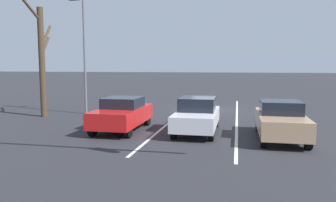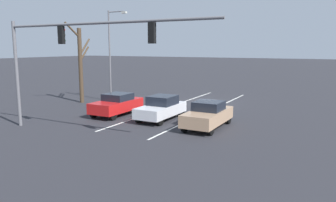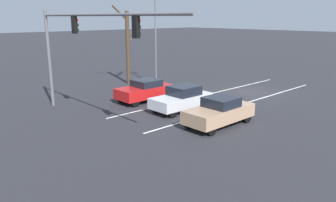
% 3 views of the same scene
% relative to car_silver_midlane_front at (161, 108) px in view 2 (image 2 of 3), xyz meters
% --- Properties ---
extents(ground_plane, '(240.00, 240.00, 0.00)m').
position_rel_car_silver_midlane_front_xyz_m(ground_plane, '(-0.01, -7.82, -0.79)').
color(ground_plane, '#28282D').
extents(lane_stripe_left_divider, '(0.12, 18.42, 0.01)m').
position_rel_car_silver_midlane_front_xyz_m(lane_stripe_left_divider, '(-1.77, -4.61, -0.78)').
color(lane_stripe_left_divider, silver).
rests_on(lane_stripe_left_divider, ground_plane).
extents(lane_stripe_center_divider, '(0.12, 18.42, 0.01)m').
position_rel_car_silver_midlane_front_xyz_m(lane_stripe_center_divider, '(1.75, -4.61, -0.78)').
color(lane_stripe_center_divider, silver).
rests_on(lane_stripe_center_divider, ground_plane).
extents(car_silver_midlane_front, '(1.79, 4.19, 1.59)m').
position_rel_car_silver_midlane_front_xyz_m(car_silver_midlane_front, '(0.00, 0.00, 0.00)').
color(car_silver_midlane_front, silver).
rests_on(car_silver_midlane_front, ground_plane).
extents(car_tan_leftlane_front, '(1.82, 4.27, 1.58)m').
position_rel_car_silver_midlane_front_xyz_m(car_tan_leftlane_front, '(-3.54, 0.63, -0.00)').
color(car_tan_leftlane_front, tan).
rests_on(car_tan_leftlane_front, ground_plane).
extents(car_red_rightlane_front, '(1.87, 4.12, 1.54)m').
position_rel_car_silver_midlane_front_xyz_m(car_red_rightlane_front, '(3.50, 0.22, 0.00)').
color(car_red_rightlane_front, red).
rests_on(car_red_rightlane_front, ground_plane).
extents(traffic_signal_gantry, '(13.02, 0.37, 6.28)m').
position_rel_car_silver_midlane_front_xyz_m(traffic_signal_gantry, '(2.67, 5.59, 4.00)').
color(traffic_signal_gantry, slate).
rests_on(traffic_signal_gantry, ground_plane).
extents(street_lamp_right_shoulder, '(1.91, 0.24, 7.87)m').
position_rel_car_silver_midlane_front_xyz_m(street_lamp_right_shoulder, '(7.32, -4.27, 3.75)').
color(street_lamp_right_shoulder, slate).
rests_on(street_lamp_right_shoulder, ground_plane).
extents(bare_tree_near, '(0.81, 3.01, 6.86)m').
position_rel_car_silver_midlane_front_xyz_m(bare_tree_near, '(9.50, -2.75, 2.69)').
color(bare_tree_near, '#423323').
rests_on(bare_tree_near, ground_plane).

